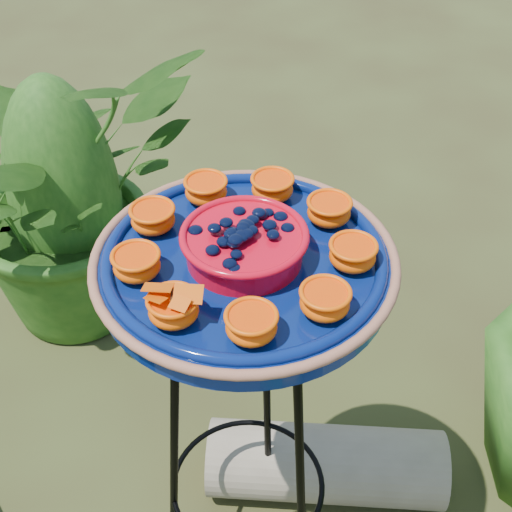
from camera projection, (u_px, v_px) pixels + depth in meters
The scene contains 4 objects.
tripod_stand at pixel (247, 416), 1.18m from camera, with size 0.29×0.31×0.78m.
feeder_dish at pixel (245, 259), 0.95m from camera, with size 0.42×0.42×0.09m.
driftwood_log at pixel (325, 464), 1.56m from camera, with size 0.17×0.17×0.51m, color gray.
shrub_back_left at pixel (63, 188), 1.82m from camera, with size 0.70×0.61×0.78m, color #204B14.
Camera 1 is at (0.28, -0.61, 1.44)m, focal length 50.00 mm.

